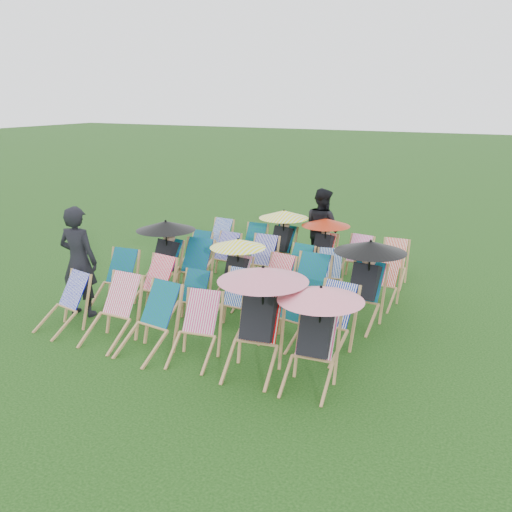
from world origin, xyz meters
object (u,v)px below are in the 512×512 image
at_px(deckchair_29, 392,263).
at_px(person_rear, 322,228).
at_px(person_left, 79,261).
at_px(deckchair_5, 314,336).
at_px(deckchair_0, 62,303).

xyz_separation_m(deckchair_29, person_rear, (-1.66, 0.45, 0.44)).
bearing_deg(person_rear, deckchair_29, -166.57).
distance_m(person_left, person_rear, 5.22).
relative_size(deckchair_5, person_left, 0.70).
bearing_deg(deckchair_29, person_left, -138.93).
bearing_deg(deckchair_0, deckchair_29, 60.52).
bearing_deg(person_rear, person_left, 88.37).
distance_m(deckchair_0, deckchair_5, 4.24).
xyz_separation_m(deckchair_5, deckchair_29, (-0.14, 4.56, -0.27)).
xyz_separation_m(deckchair_5, person_rear, (-1.80, 5.01, 0.17)).
xyz_separation_m(deckchair_0, person_rear, (2.43, 5.14, 0.42)).
bearing_deg(person_left, deckchair_0, 101.20).
distance_m(deckchair_29, person_rear, 1.78).
bearing_deg(deckchair_29, person_rear, 162.48).
bearing_deg(deckchair_0, person_rear, 76.33).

